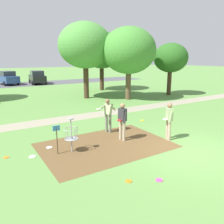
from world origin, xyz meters
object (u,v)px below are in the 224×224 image
object	(u,v)px
frisbee_mid_grass	(159,180)
parked_car_center_right	(37,77)
parked_car_center_left	(7,78)
tree_far_left	(85,46)
player_waiting_left	(108,113)
frisbee_by_tee	(49,147)
frisbee_scattered_a	(32,157)
tree_near_left	(171,58)
player_foreground_watching	(169,119)
tree_mid_center	(129,51)
tree_near_right	(102,50)
player_throwing	(122,120)
frisbee_far_right	(129,181)
frisbee_far_left	(6,157)
disc_golf_basket	(70,134)
frisbee_near_basket	(142,120)

from	to	relation	value
frisbee_mid_grass	parked_car_center_right	size ratio (longest dim) A/B	0.05
parked_car_center_left	tree_far_left	bearing A→B (deg)	-73.22
player_waiting_left	frisbee_by_tee	size ratio (longest dim) A/B	6.81
player_waiting_left	frisbee_scattered_a	distance (m)	4.16
frisbee_mid_grass	parked_car_center_right	bearing A→B (deg)	83.07
player_waiting_left	tree_near_left	xyz separation A→B (m)	(11.14, 6.77, 2.60)
player_foreground_watching	frisbee_by_tee	bearing A→B (deg)	158.82
tree_mid_center	parked_car_center_right	world-z (taller)	tree_mid_center
tree_near_right	player_throwing	bearing A→B (deg)	-116.13
frisbee_far_right	frisbee_far_left	bearing A→B (deg)	127.74
tree_far_left	parked_car_center_right	size ratio (longest dim) A/B	1.54
tree_mid_center	parked_car_center_left	bearing A→B (deg)	112.79
disc_golf_basket	frisbee_scattered_a	size ratio (longest dim) A/B	5.40
frisbee_mid_grass	tree_mid_center	bearing A→B (deg)	58.20
frisbee_near_basket	frisbee_far_right	xyz separation A→B (m)	(-4.67, -5.07, 0.00)
frisbee_near_basket	frisbee_scattered_a	xyz separation A→B (m)	(-6.75, -1.72, 0.00)
frisbee_by_tee	frisbee_far_right	bearing A→B (deg)	-71.90
player_throwing	frisbee_far_right	xyz separation A→B (m)	(-1.83, -3.02, -0.96)
frisbee_near_basket	frisbee_far_left	size ratio (longest dim) A/B	1.16
frisbee_mid_grass	player_throwing	bearing A→B (deg)	74.00
frisbee_far_left	tree_mid_center	distance (m)	13.88
frisbee_near_basket	parked_car_center_right	world-z (taller)	parked_car_center_right
frisbee_by_tee	parked_car_center_right	distance (m)	24.56
player_throwing	frisbee_by_tee	bearing A→B (deg)	164.36
frisbee_scattered_a	player_waiting_left	bearing A→B (deg)	13.90
disc_golf_basket	parked_car_center_right	size ratio (longest dim) A/B	0.32
player_waiting_left	frisbee_far_right	size ratio (longest dim) A/B	8.20
player_throwing	frisbee_scattered_a	xyz separation A→B (m)	(-3.91, 0.32, -0.96)
frisbee_scattered_a	parked_car_center_left	world-z (taller)	parked_car_center_left
frisbee_near_basket	parked_car_center_left	bearing A→B (deg)	99.77
player_throwing	player_waiting_left	xyz separation A→B (m)	(0.02, 1.29, 0.02)
disc_golf_basket	player_waiting_left	xyz separation A→B (m)	(2.52, 1.30, 0.23)
frisbee_near_basket	tree_near_left	xyz separation A→B (m)	(8.32, 6.02, 3.57)
tree_far_left	disc_golf_basket	bearing A→B (deg)	-118.62
disc_golf_basket	frisbee_by_tee	bearing A→B (deg)	124.32
disc_golf_basket	tree_near_left	size ratio (longest dim) A/B	0.28
disc_golf_basket	frisbee_far_left	xyz separation A→B (m)	(-2.26, 0.77, -0.74)
player_throwing	frisbee_far_left	distance (m)	4.91
player_waiting_left	parked_car_center_right	size ratio (longest dim) A/B	0.39
disc_golf_basket	frisbee_far_right	bearing A→B (deg)	-77.38
frisbee_far_right	tree_far_left	xyz separation A→B (m)	(5.16, 13.72, 4.65)
tree_far_left	tree_mid_center	bearing A→B (deg)	-41.37
frisbee_by_tee	player_throwing	bearing A→B (deg)	-15.64
frisbee_by_tee	parked_car_center_left	world-z (taller)	parked_car_center_left
frisbee_scattered_a	frisbee_far_right	bearing A→B (deg)	-58.11
frisbee_far_left	frisbee_by_tee	bearing A→B (deg)	3.49
frisbee_near_basket	parked_car_center_right	size ratio (longest dim) A/B	0.05
player_waiting_left	frisbee_mid_grass	bearing A→B (deg)	-102.05
frisbee_far_right	tree_near_right	size ratio (longest dim) A/B	0.03
player_foreground_watching	frisbee_mid_grass	distance (m)	3.84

